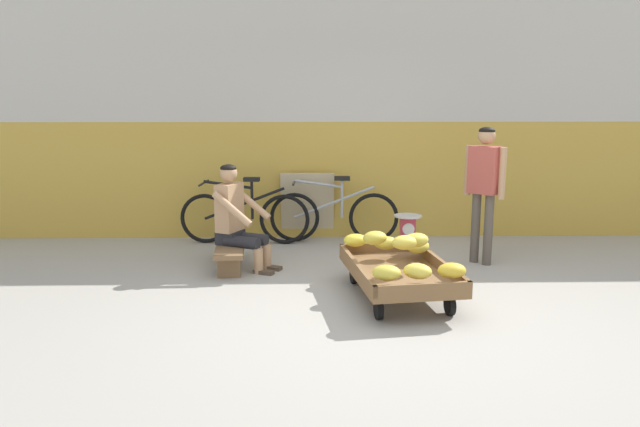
{
  "coord_description": "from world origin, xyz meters",
  "views": [
    {
      "loc": [
        -0.61,
        -4.88,
        1.85
      ],
      "look_at": [
        -0.48,
        0.76,
        0.75
      ],
      "focal_mm": 33.7,
      "sensor_mm": 36.0,
      "label": 1
    }
  ],
  "objects_px": {
    "plastic_crate": "(407,255)",
    "customer_adult": "(484,180)",
    "banana_cart": "(398,273)",
    "shopping_bag": "(412,271)",
    "bicycle_near_left": "(244,216)",
    "bicycle_far_left": "(334,215)",
    "vendor_seated": "(237,217)",
    "low_bench": "(231,249)",
    "weighing_scale": "(408,228)",
    "sign_board": "(307,205)"
  },
  "relations": [
    {
      "from": "plastic_crate",
      "to": "customer_adult",
      "type": "bearing_deg",
      "value": 11.75
    },
    {
      "from": "low_bench",
      "to": "vendor_seated",
      "type": "bearing_deg",
      "value": -25.1
    },
    {
      "from": "banana_cart",
      "to": "bicycle_near_left",
      "type": "xyz_separation_m",
      "value": [
        -1.65,
        2.17,
        0.11
      ]
    },
    {
      "from": "bicycle_near_left",
      "to": "sign_board",
      "type": "xyz_separation_m",
      "value": [
        0.81,
        0.29,
        0.09
      ]
    },
    {
      "from": "low_bench",
      "to": "bicycle_far_left",
      "type": "relative_size",
      "value": 0.67
    },
    {
      "from": "bicycle_near_left",
      "to": "shopping_bag",
      "type": "distance_m",
      "value": 2.53
    },
    {
      "from": "vendor_seated",
      "to": "plastic_crate",
      "type": "relative_size",
      "value": 3.17
    },
    {
      "from": "low_bench",
      "to": "weighing_scale",
      "type": "distance_m",
      "value": 1.95
    },
    {
      "from": "sign_board",
      "to": "customer_adult",
      "type": "xyz_separation_m",
      "value": [
        1.95,
        -1.28,
        0.51
      ]
    },
    {
      "from": "vendor_seated",
      "to": "shopping_bag",
      "type": "bearing_deg",
      "value": -17.44
    },
    {
      "from": "banana_cart",
      "to": "shopping_bag",
      "type": "bearing_deg",
      "value": 65.63
    },
    {
      "from": "vendor_seated",
      "to": "bicycle_near_left",
      "type": "bearing_deg",
      "value": 91.87
    },
    {
      "from": "vendor_seated",
      "to": "sign_board",
      "type": "xyz_separation_m",
      "value": [
        0.77,
        1.41,
        -0.13
      ]
    },
    {
      "from": "vendor_seated",
      "to": "bicycle_near_left",
      "type": "height_order",
      "value": "vendor_seated"
    },
    {
      "from": "low_bench",
      "to": "sign_board",
      "type": "relative_size",
      "value": 1.26
    },
    {
      "from": "low_bench",
      "to": "vendor_seated",
      "type": "height_order",
      "value": "vendor_seated"
    },
    {
      "from": "banana_cart",
      "to": "customer_adult",
      "type": "relative_size",
      "value": 1.01
    },
    {
      "from": "bicycle_far_left",
      "to": "sign_board",
      "type": "xyz_separation_m",
      "value": [
        -0.34,
        0.22,
        0.09
      ]
    },
    {
      "from": "plastic_crate",
      "to": "shopping_bag",
      "type": "bearing_deg",
      "value": -93.52
    },
    {
      "from": "sign_board",
      "to": "shopping_bag",
      "type": "height_order",
      "value": "sign_board"
    },
    {
      "from": "low_bench",
      "to": "shopping_bag",
      "type": "xyz_separation_m",
      "value": [
        1.9,
        -0.61,
        -0.08
      ]
    },
    {
      "from": "plastic_crate",
      "to": "weighing_scale",
      "type": "height_order",
      "value": "weighing_scale"
    },
    {
      "from": "plastic_crate",
      "to": "weighing_scale",
      "type": "bearing_deg",
      "value": -90.0
    },
    {
      "from": "vendor_seated",
      "to": "weighing_scale",
      "type": "bearing_deg",
      "value": -1.68
    },
    {
      "from": "low_bench",
      "to": "customer_adult",
      "type": "relative_size",
      "value": 0.73
    },
    {
      "from": "banana_cart",
      "to": "sign_board",
      "type": "height_order",
      "value": "sign_board"
    },
    {
      "from": "bicycle_near_left",
      "to": "shopping_bag",
      "type": "relative_size",
      "value": 6.91
    },
    {
      "from": "banana_cart",
      "to": "shopping_bag",
      "type": "distance_m",
      "value": 0.53
    },
    {
      "from": "banana_cart",
      "to": "vendor_seated",
      "type": "xyz_separation_m",
      "value": [
        -1.61,
        1.04,
        0.33
      ]
    },
    {
      "from": "shopping_bag",
      "to": "bicycle_near_left",
      "type": "bearing_deg",
      "value": 137.66
    },
    {
      "from": "weighing_scale",
      "to": "sign_board",
      "type": "xyz_separation_m",
      "value": [
        -1.09,
        1.46,
        -0.01
      ]
    },
    {
      "from": "weighing_scale",
      "to": "sign_board",
      "type": "distance_m",
      "value": 1.82
    },
    {
      "from": "shopping_bag",
      "to": "vendor_seated",
      "type": "bearing_deg",
      "value": 162.56
    },
    {
      "from": "sign_board",
      "to": "shopping_bag",
      "type": "distance_m",
      "value": 2.27
    },
    {
      "from": "banana_cart",
      "to": "sign_board",
      "type": "distance_m",
      "value": 2.6
    },
    {
      "from": "banana_cart",
      "to": "bicycle_far_left",
      "type": "relative_size",
      "value": 0.93
    },
    {
      "from": "bicycle_far_left",
      "to": "sign_board",
      "type": "relative_size",
      "value": 1.88
    },
    {
      "from": "low_bench",
      "to": "sign_board",
      "type": "bearing_deg",
      "value": 58.24
    },
    {
      "from": "vendor_seated",
      "to": "bicycle_far_left",
      "type": "xyz_separation_m",
      "value": [
        1.11,
        1.19,
        -0.21
      ]
    },
    {
      "from": "bicycle_near_left",
      "to": "bicycle_far_left",
      "type": "distance_m",
      "value": 1.15
    },
    {
      "from": "bicycle_far_left",
      "to": "customer_adult",
      "type": "xyz_separation_m",
      "value": [
        1.61,
        -1.06,
        0.6
      ]
    },
    {
      "from": "plastic_crate",
      "to": "banana_cart",
      "type": "bearing_deg",
      "value": -103.91
    },
    {
      "from": "shopping_bag",
      "to": "plastic_crate",
      "type": "bearing_deg",
      "value": 86.48
    },
    {
      "from": "bicycle_far_left",
      "to": "banana_cart",
      "type": "bearing_deg",
      "value": -77.34
    },
    {
      "from": "plastic_crate",
      "to": "bicycle_near_left",
      "type": "height_order",
      "value": "bicycle_near_left"
    },
    {
      "from": "plastic_crate",
      "to": "customer_adult",
      "type": "height_order",
      "value": "customer_adult"
    },
    {
      "from": "bicycle_far_left",
      "to": "shopping_bag",
      "type": "height_order",
      "value": "bicycle_far_left"
    },
    {
      "from": "vendor_seated",
      "to": "sign_board",
      "type": "relative_size",
      "value": 1.29
    },
    {
      "from": "plastic_crate",
      "to": "bicycle_near_left",
      "type": "relative_size",
      "value": 0.22
    },
    {
      "from": "low_bench",
      "to": "shopping_bag",
      "type": "bearing_deg",
      "value": -17.78
    }
  ]
}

